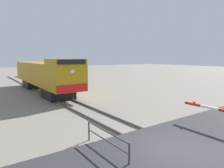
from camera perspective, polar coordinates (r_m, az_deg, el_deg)
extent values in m
plane|color=gray|center=(9.27, 17.05, -17.95)|extent=(160.00, 160.00, 0.00)
cube|color=#59544C|center=(8.73, 14.00, -18.96)|extent=(0.08, 80.00, 0.15)
cube|color=#59544C|center=(9.77, 19.77, -16.21)|extent=(0.08, 80.00, 0.15)
cube|color=#2D2D30|center=(9.23, 17.07, -17.51)|extent=(36.00, 5.02, 0.16)
cube|color=black|center=(20.10, -15.06, -2.45)|extent=(2.41, 3.20, 1.05)
cube|color=black|center=(28.15, -21.00, 0.12)|extent=(2.41, 3.20, 1.05)
cube|color=#B28414|center=(23.91, -18.69, 2.99)|extent=(2.84, 15.43, 2.27)
cube|color=#B28414|center=(17.88, -13.11, 6.18)|extent=(2.78, 2.81, 0.48)
cube|color=black|center=(16.56, -11.24, 6.14)|extent=(2.41, 0.06, 0.39)
cube|color=red|center=(16.74, -11.03, -1.28)|extent=(2.70, 0.08, 0.64)
sphere|color=#F2EACC|center=(16.57, -11.14, 3.54)|extent=(0.36, 0.36, 0.36)
cube|color=white|center=(12.34, 25.87, -6.04)|extent=(0.10, 1.02, 0.14)
cube|color=red|center=(12.85, 21.89, -5.31)|extent=(0.10, 1.02, 0.14)
sphere|color=red|center=(12.77, 22.29, -4.77)|extent=(0.14, 0.14, 0.14)
cylinder|color=#4C4742|center=(7.61, 4.90, -19.55)|extent=(0.08, 0.08, 0.95)
cylinder|color=#4C4742|center=(9.88, -6.55, -13.00)|extent=(0.08, 0.08, 0.95)
cylinder|color=#4C4742|center=(8.53, -1.67, -13.24)|extent=(0.06, 2.98, 0.06)
cylinder|color=#4C4742|center=(8.68, -1.66, -15.64)|extent=(0.06, 2.98, 0.06)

